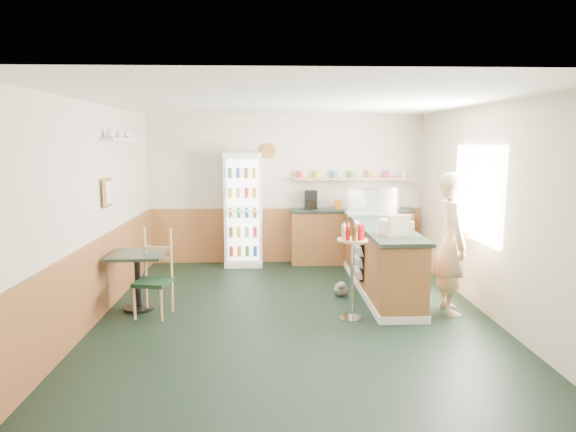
{
  "coord_description": "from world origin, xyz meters",
  "views": [
    {
      "loc": [
        -0.31,
        -6.36,
        2.23
      ],
      "look_at": [
        -0.05,
        0.6,
        1.21
      ],
      "focal_mm": 32.0,
      "sensor_mm": 36.0,
      "label": 1
    }
  ],
  "objects_px": {
    "cafe_chair": "(154,270)",
    "cash_register": "(396,228)",
    "condiment_stand": "(352,256)",
    "cafe_table": "(137,270)",
    "drinks_fridge": "(243,210)",
    "display_case": "(371,203)",
    "shopkeeper": "(452,243)"
  },
  "relations": [
    {
      "from": "drinks_fridge",
      "to": "display_case",
      "type": "height_order",
      "value": "drinks_fridge"
    },
    {
      "from": "display_case",
      "to": "condiment_stand",
      "type": "bearing_deg",
      "value": -107.58
    },
    {
      "from": "drinks_fridge",
      "to": "shopkeeper",
      "type": "height_order",
      "value": "drinks_fridge"
    },
    {
      "from": "condiment_stand",
      "to": "cafe_table",
      "type": "relative_size",
      "value": 1.56
    },
    {
      "from": "cafe_chair",
      "to": "display_case",
      "type": "bearing_deg",
      "value": 39.21
    },
    {
      "from": "display_case",
      "to": "cafe_chair",
      "type": "xyz_separation_m",
      "value": [
        -3.14,
        -1.68,
        -0.66
      ]
    },
    {
      "from": "display_case",
      "to": "cafe_table",
      "type": "bearing_deg",
      "value": -156.18
    },
    {
      "from": "cafe_table",
      "to": "condiment_stand",
      "type": "bearing_deg",
      "value": -9.65
    },
    {
      "from": "cash_register",
      "to": "display_case",
      "type": "bearing_deg",
      "value": 76.09
    },
    {
      "from": "condiment_stand",
      "to": "cafe_chair",
      "type": "xyz_separation_m",
      "value": [
        -2.51,
        0.29,
        -0.23
      ]
    },
    {
      "from": "cash_register",
      "to": "condiment_stand",
      "type": "bearing_deg",
      "value": -165.12
    },
    {
      "from": "drinks_fridge",
      "to": "display_case",
      "type": "relative_size",
      "value": 2.49
    },
    {
      "from": "drinks_fridge",
      "to": "cafe_chair",
      "type": "xyz_separation_m",
      "value": [
        -1.03,
        -2.62,
        -0.43
      ]
    },
    {
      "from": "drinks_fridge",
      "to": "cafe_chair",
      "type": "distance_m",
      "value": 2.85
    },
    {
      "from": "display_case",
      "to": "cash_register",
      "type": "distance_m",
      "value": 1.64
    },
    {
      "from": "cash_register",
      "to": "cafe_chair",
      "type": "height_order",
      "value": "cash_register"
    },
    {
      "from": "display_case",
      "to": "shopkeeper",
      "type": "xyz_separation_m",
      "value": [
        0.7,
        -1.77,
        -0.32
      ]
    },
    {
      "from": "cash_register",
      "to": "cafe_chair",
      "type": "bearing_deg",
      "value": 167.01
    },
    {
      "from": "cash_register",
      "to": "cafe_chair",
      "type": "relative_size",
      "value": 0.32
    },
    {
      "from": "display_case",
      "to": "cafe_chair",
      "type": "height_order",
      "value": "display_case"
    },
    {
      "from": "cafe_chair",
      "to": "cafe_table",
      "type": "bearing_deg",
      "value": 156.56
    },
    {
      "from": "drinks_fridge",
      "to": "cafe_table",
      "type": "xyz_separation_m",
      "value": [
        -1.29,
        -2.44,
        -0.47
      ]
    },
    {
      "from": "cash_register",
      "to": "cafe_table",
      "type": "height_order",
      "value": "cash_register"
    },
    {
      "from": "drinks_fridge",
      "to": "condiment_stand",
      "type": "relative_size",
      "value": 1.69
    },
    {
      "from": "condiment_stand",
      "to": "cash_register",
      "type": "bearing_deg",
      "value": 28.79
    },
    {
      "from": "cafe_table",
      "to": "cafe_chair",
      "type": "relative_size",
      "value": 0.69
    },
    {
      "from": "cafe_chair",
      "to": "cash_register",
      "type": "bearing_deg",
      "value": 11.98
    },
    {
      "from": "drinks_fridge",
      "to": "shopkeeper",
      "type": "relative_size",
      "value": 1.1
    },
    {
      "from": "display_case",
      "to": "cafe_table",
      "type": "relative_size",
      "value": 1.06
    },
    {
      "from": "shopkeeper",
      "to": "cafe_table",
      "type": "relative_size",
      "value": 2.39
    },
    {
      "from": "condiment_stand",
      "to": "cafe_table",
      "type": "height_order",
      "value": "condiment_stand"
    },
    {
      "from": "display_case",
      "to": "cash_register",
      "type": "height_order",
      "value": "display_case"
    }
  ]
}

